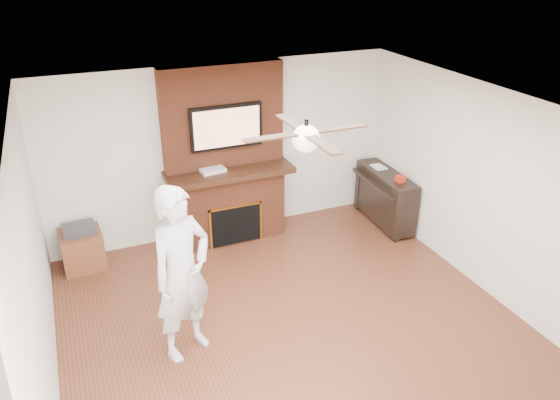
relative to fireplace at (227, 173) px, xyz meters
name	(u,v)px	position (x,y,z in m)	size (l,w,h in m)	color
room_shell	(304,240)	(0.00, -2.55, 0.25)	(5.36, 5.86, 2.86)	#4F2717
fireplace	(227,173)	(0.00, 0.00, 0.00)	(1.78, 0.64, 2.50)	brown
tv	(226,127)	(0.00, -0.05, 0.68)	(1.00, 0.08, 0.60)	black
ceiling_fan	(306,138)	(0.00, -2.55, 1.34)	(1.21, 1.21, 0.31)	black
person	(182,274)	(-1.18, -2.22, -0.05)	(0.70, 0.46, 1.90)	silver
side_table	(82,248)	(-2.07, -0.07, -0.72)	(0.55, 0.55, 0.61)	brown
piano	(385,196)	(2.30, -0.55, -0.55)	(0.53, 1.28, 0.92)	black
cable_box	(213,170)	(-0.24, -0.10, 0.11)	(0.34, 0.19, 0.05)	silver
candle_orange	(227,239)	(-0.12, -0.23, -0.93)	(0.07, 0.07, 0.13)	red
candle_green	(233,240)	(-0.04, -0.24, -0.96)	(0.06, 0.06, 0.08)	#3A722D
candle_cream	(236,238)	(0.01, -0.25, -0.93)	(0.08, 0.08, 0.12)	#FDF5C9
candle_blue	(249,234)	(0.24, -0.19, -0.96)	(0.06, 0.06, 0.08)	teal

